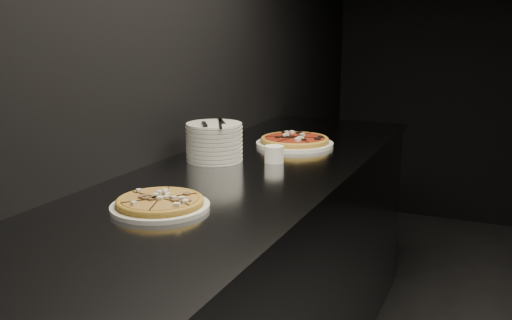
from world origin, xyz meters
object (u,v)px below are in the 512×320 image
at_px(plate_stack, 214,142).
at_px(ramekin, 274,154).
at_px(pizza_tomato, 295,141).
at_px(pizza_mushroom, 160,203).
at_px(counter, 251,281).
at_px(cutlery, 214,123).

height_order(plate_stack, ramekin, plate_stack).
xyz_separation_m(pizza_tomato, plate_stack, (-0.19, -0.38, 0.05)).
relative_size(plate_stack, ramekin, 2.95).
bearing_deg(ramekin, pizza_mushroom, -96.77).
xyz_separation_m(plate_stack, ramekin, (0.23, 0.06, -0.04)).
bearing_deg(pizza_mushroom, counter, 86.82).
distance_m(pizza_mushroom, plate_stack, 0.63).
distance_m(counter, pizza_mushroom, 0.74).
bearing_deg(counter, pizza_mushroom, -93.18).
height_order(counter, pizza_mushroom, pizza_mushroom).
distance_m(counter, ramekin, 0.51).
relative_size(cutlery, ramekin, 3.02).
bearing_deg(pizza_tomato, pizza_mushroom, -92.49).
bearing_deg(ramekin, cutlery, -160.99).
height_order(pizza_tomato, cutlery, cutlery).
bearing_deg(counter, pizza_tomato, 88.39).
relative_size(pizza_mushroom, cutlery, 1.33).
bearing_deg(cutlery, pizza_tomato, 30.27).
xyz_separation_m(counter, pizza_mushroom, (-0.03, -0.56, 0.48)).
height_order(counter, plate_stack, plate_stack).
bearing_deg(plate_stack, cutlery, -62.38).
bearing_deg(plate_stack, pizza_tomato, 63.34).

